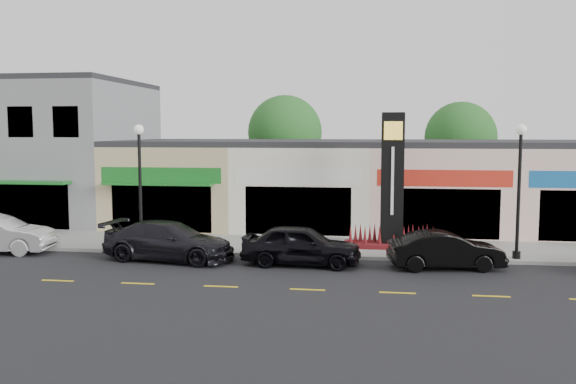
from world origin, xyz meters
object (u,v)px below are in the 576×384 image
object	(u,v)px
lamp_west_near	(140,173)
lamp_east_near	(519,177)
car_dark_sedan	(169,241)
pylon_sign	(392,200)
car_black_conv	(446,250)
car_black_sedan	(301,245)

from	to	relation	value
lamp_west_near	lamp_east_near	xyz separation A→B (m)	(16.00, 0.00, 0.00)
lamp_east_near	car_dark_sedan	size ratio (longest dim) A/B	0.99
lamp_west_near	lamp_east_near	world-z (taller)	same
lamp_west_near	car_dark_sedan	xyz separation A→B (m)	(1.81, -1.56, -2.67)
car_dark_sedan	pylon_sign	bearing A→B (deg)	-62.19
car_dark_sedan	car_black_conv	bearing A→B (deg)	-82.08
lamp_east_near	car_dark_sedan	bearing A→B (deg)	-173.72
lamp_east_near	car_black_conv	world-z (taller)	lamp_east_near
lamp_west_near	car_black_sedan	bearing A→B (deg)	-13.35
car_black_sedan	car_black_conv	xyz separation A→B (m)	(5.64, 0.11, -0.09)
lamp_east_near	car_black_conv	xyz separation A→B (m)	(-3.01, -1.63, -2.75)
car_black_sedan	car_black_conv	distance (m)	5.64
lamp_west_near	car_dark_sedan	size ratio (longest dim) A/B	0.99
car_dark_sedan	car_black_sedan	world-z (taller)	car_black_sedan
pylon_sign	car_black_conv	distance (m)	4.18
lamp_west_near	car_black_sedan	distance (m)	8.01
lamp_west_near	lamp_east_near	size ratio (longest dim) A/B	1.00
car_black_sedan	lamp_east_near	bearing A→B (deg)	-76.14
car_black_conv	pylon_sign	bearing A→B (deg)	22.23
pylon_sign	car_dark_sedan	distance (m)	9.86
lamp_west_near	car_black_conv	distance (m)	13.38
lamp_east_near	car_dark_sedan	world-z (taller)	lamp_east_near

